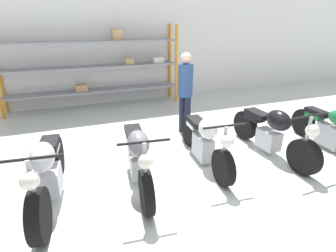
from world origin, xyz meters
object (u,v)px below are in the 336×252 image
(shelving_rack, at_px, (97,66))
(motorcycle_white, at_px, (204,140))
(motorcycle_black, at_px, (272,132))
(motorcycle_green, at_px, (334,129))
(person_browsing, at_px, (185,87))
(motorcycle_grey, at_px, (138,155))
(motorcycle_silver, at_px, (47,172))

(shelving_rack, distance_m, motorcycle_white, 4.37)
(motorcycle_white, relative_size, motorcycle_black, 0.96)
(shelving_rack, bearing_deg, motorcycle_green, -49.04)
(motorcycle_white, relative_size, person_browsing, 1.16)
(motorcycle_grey, distance_m, motorcycle_black, 2.61)
(person_browsing, bearing_deg, motorcycle_white, 59.16)
(motorcycle_grey, xyz_separation_m, motorcycle_white, (1.27, 0.22, -0.05))
(shelving_rack, relative_size, person_browsing, 2.75)
(motorcycle_grey, bearing_deg, person_browsing, 143.01)
(shelving_rack, distance_m, motorcycle_black, 5.08)
(motorcycle_black, bearing_deg, shelving_rack, -149.48)
(shelving_rack, bearing_deg, motorcycle_grey, -88.90)
(shelving_rack, height_order, motorcycle_green, shelving_rack)
(motorcycle_silver, relative_size, motorcycle_green, 1.01)
(motorcycle_silver, bearing_deg, shelving_rack, 170.07)
(motorcycle_silver, bearing_deg, person_browsing, 125.81)
(motorcycle_grey, relative_size, motorcycle_green, 0.99)
(shelving_rack, bearing_deg, motorcycle_black, -57.64)
(motorcycle_silver, distance_m, motorcycle_green, 5.15)
(motorcycle_grey, bearing_deg, motorcycle_white, 105.86)
(motorcycle_silver, relative_size, motorcycle_grey, 1.02)
(shelving_rack, distance_m, motorcycle_silver, 4.55)
(motorcycle_silver, xyz_separation_m, motorcycle_green, (5.14, -0.21, -0.02))
(motorcycle_silver, relative_size, person_browsing, 1.19)
(motorcycle_grey, xyz_separation_m, motorcycle_green, (3.85, -0.24, -0.03))
(motorcycle_grey, height_order, motorcycle_black, motorcycle_grey)
(motorcycle_green, bearing_deg, motorcycle_white, -96.27)
(shelving_rack, height_order, person_browsing, shelving_rack)
(shelving_rack, height_order, motorcycle_grey, shelving_rack)
(shelving_rack, relative_size, motorcycle_green, 2.33)
(motorcycle_silver, distance_m, person_browsing, 3.26)
(person_browsing, bearing_deg, motorcycle_silver, 8.27)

